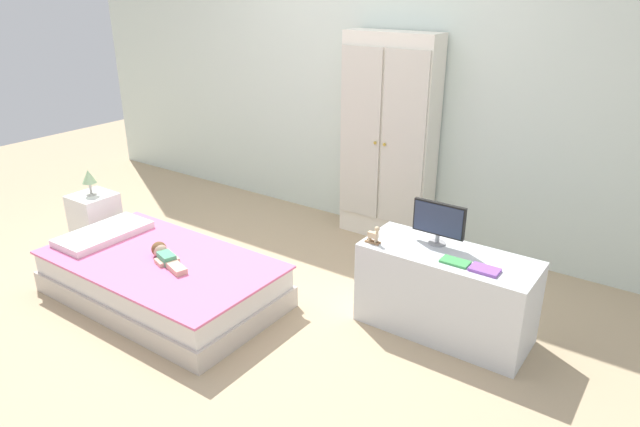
# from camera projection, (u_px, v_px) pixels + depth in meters

# --- Properties ---
(ground_plane) EXTENTS (10.00, 10.00, 0.02)m
(ground_plane) POSITION_uv_depth(u_px,v_px,m) (242.00, 298.00, 3.73)
(ground_plane) COLOR tan
(back_wall) EXTENTS (6.40, 0.05, 2.70)m
(back_wall) POSITION_uv_depth(u_px,v_px,m) (370.00, 61.00, 4.41)
(back_wall) COLOR silver
(back_wall) RESTS_ON ground_plane
(bed) EXTENTS (1.56, 0.86, 0.29)m
(bed) POSITION_uv_depth(u_px,v_px,m) (162.00, 279.00, 3.66)
(bed) COLOR beige
(bed) RESTS_ON ground_plane
(pillow) EXTENTS (0.32, 0.62, 0.05)m
(pillow) POSITION_uv_depth(u_px,v_px,m) (104.00, 234.00, 3.90)
(pillow) COLOR white
(pillow) RESTS_ON bed
(doll) EXTENTS (0.39, 0.18, 0.10)m
(doll) POSITION_uv_depth(u_px,v_px,m) (164.00, 254.00, 3.57)
(doll) COLOR #4CA375
(doll) RESTS_ON bed
(nightstand) EXTENTS (0.30, 0.30, 0.43)m
(nightstand) POSITION_uv_depth(u_px,v_px,m) (96.00, 221.00, 4.35)
(nightstand) COLOR white
(nightstand) RESTS_ON ground_plane
(table_lamp) EXTENTS (0.11, 0.11, 0.20)m
(table_lamp) POSITION_uv_depth(u_px,v_px,m) (89.00, 178.00, 4.22)
(table_lamp) COLOR #B7B2AD
(table_lamp) RESTS_ON nightstand
(wardrobe) EXTENTS (0.74, 0.27, 1.60)m
(wardrobe) POSITION_uv_depth(u_px,v_px,m) (388.00, 140.00, 4.34)
(wardrobe) COLOR white
(wardrobe) RESTS_ON ground_plane
(tv_stand) EXTENTS (0.99, 0.41, 0.51)m
(tv_stand) POSITION_uv_depth(u_px,v_px,m) (445.00, 293.00, 3.27)
(tv_stand) COLOR silver
(tv_stand) RESTS_ON ground_plane
(tv_monitor) EXTENTS (0.31, 0.10, 0.26)m
(tv_monitor) POSITION_uv_depth(u_px,v_px,m) (439.00, 221.00, 3.23)
(tv_monitor) COLOR #99999E
(tv_monitor) RESTS_ON tv_stand
(rocking_horse_toy) EXTENTS (0.09, 0.04, 0.11)m
(rocking_horse_toy) POSITION_uv_depth(u_px,v_px,m) (374.00, 235.00, 3.28)
(rocking_horse_toy) COLOR #8E6642
(rocking_horse_toy) RESTS_ON tv_stand
(book_green) EXTENTS (0.15, 0.09, 0.01)m
(book_green) POSITION_uv_depth(u_px,v_px,m) (455.00, 262.00, 3.06)
(book_green) COLOR #429E51
(book_green) RESTS_ON tv_stand
(book_purple) EXTENTS (0.15, 0.10, 0.02)m
(book_purple) POSITION_uv_depth(u_px,v_px,m) (485.00, 270.00, 2.97)
(book_purple) COLOR #8E51B2
(book_purple) RESTS_ON tv_stand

